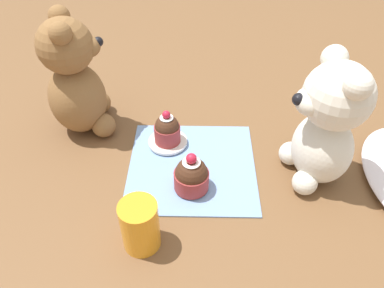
% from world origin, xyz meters
% --- Properties ---
extents(ground_plane, '(4.00, 4.00, 0.00)m').
position_xyz_m(ground_plane, '(0.00, 0.00, 0.00)').
color(ground_plane, brown).
extents(knitted_placemat, '(0.23, 0.23, 0.01)m').
position_xyz_m(knitted_placemat, '(0.00, 0.00, 0.00)').
color(knitted_placemat, '#7A9ED1').
rests_on(knitted_placemat, ground_plane).
extents(teddy_bear_cream, '(0.13, 0.13, 0.23)m').
position_xyz_m(teddy_bear_cream, '(0.01, 0.22, 0.12)').
color(teddy_bear_cream, silver).
rests_on(teddy_bear_cream, ground_plane).
extents(teddy_bear_tan, '(0.15, 0.14, 0.24)m').
position_xyz_m(teddy_bear_tan, '(-0.12, -0.22, 0.11)').
color(teddy_bear_tan, olive).
rests_on(teddy_bear_tan, ground_plane).
extents(cupcake_near_cream_bear, '(0.06, 0.06, 0.08)m').
position_xyz_m(cupcake_near_cream_bear, '(0.05, 0.00, 0.03)').
color(cupcake_near_cream_bear, '#993333').
rests_on(cupcake_near_cream_bear, knitted_placemat).
extents(saucer_plate, '(0.08, 0.08, 0.01)m').
position_xyz_m(saucer_plate, '(-0.06, -0.05, 0.01)').
color(saucer_plate, white).
rests_on(saucer_plate, knitted_placemat).
extents(cupcake_near_tan_bear, '(0.05, 0.05, 0.07)m').
position_xyz_m(cupcake_near_tan_bear, '(-0.06, -0.05, 0.04)').
color(cupcake_near_tan_bear, '#993333').
rests_on(cupcake_near_tan_bear, saucer_plate).
extents(juice_glass, '(0.06, 0.06, 0.08)m').
position_xyz_m(juice_glass, '(0.16, -0.07, 0.04)').
color(juice_glass, orange).
rests_on(juice_glass, ground_plane).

